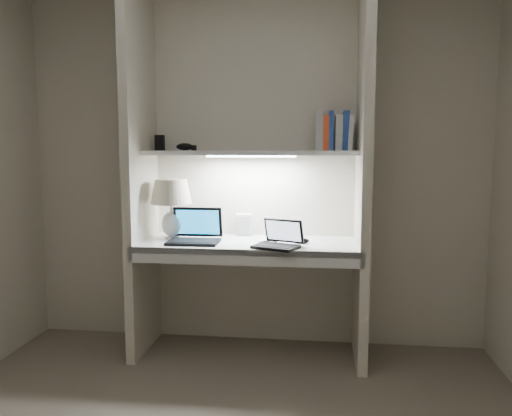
# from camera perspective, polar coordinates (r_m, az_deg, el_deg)

# --- Properties ---
(back_wall) EXTENTS (3.20, 0.01, 2.50)m
(back_wall) POSITION_cam_1_polar(r_m,az_deg,el_deg) (3.51, -0.22, 4.70)
(back_wall) COLOR beige
(back_wall) RESTS_ON floor
(alcove_panel_left) EXTENTS (0.06, 0.55, 2.50)m
(alcove_panel_left) POSITION_cam_1_polar(r_m,az_deg,el_deg) (3.42, -13.08, 4.48)
(alcove_panel_left) COLOR beige
(alcove_panel_left) RESTS_ON floor
(alcove_panel_right) EXTENTS (0.06, 0.55, 2.50)m
(alcove_panel_right) POSITION_cam_1_polar(r_m,az_deg,el_deg) (3.23, 12.18, 4.38)
(alcove_panel_right) COLOR beige
(alcove_panel_right) RESTS_ON floor
(desk) EXTENTS (1.40, 0.55, 0.04)m
(desk) POSITION_cam_1_polar(r_m,az_deg,el_deg) (3.30, -0.81, -4.18)
(desk) COLOR white
(desk) RESTS_ON alcove_panel_left
(desk_apron) EXTENTS (1.46, 0.03, 0.10)m
(desk_apron) POSITION_cam_1_polar(r_m,az_deg,el_deg) (3.05, -1.46, -5.64)
(desk_apron) COLOR silver
(desk_apron) RESTS_ON desk
(shelf) EXTENTS (1.40, 0.36, 0.03)m
(shelf) POSITION_cam_1_polar(r_m,az_deg,el_deg) (3.33, -0.60, 6.32)
(shelf) COLOR silver
(shelf) RESTS_ON back_wall
(strip_light) EXTENTS (0.60, 0.04, 0.02)m
(strip_light) POSITION_cam_1_polar(r_m,az_deg,el_deg) (3.33, -0.60, 5.94)
(strip_light) COLOR white
(strip_light) RESTS_ON shelf
(table_lamp) EXTENTS (0.28, 0.28, 0.40)m
(table_lamp) POSITION_cam_1_polar(r_m,az_deg,el_deg) (3.41, -9.67, 1.05)
(table_lamp) COLOR white
(table_lamp) RESTS_ON desk
(laptop_main) EXTENTS (0.33, 0.29, 0.22)m
(laptop_main) POSITION_cam_1_polar(r_m,az_deg,el_deg) (3.29, -6.96, -2.99)
(laptop_main) COLOR black
(laptop_main) RESTS_ON desk
(laptop_netbook) EXTENTS (0.33, 0.31, 0.17)m
(laptop_netbook) POSITION_cam_1_polar(r_m,az_deg,el_deg) (3.10, 2.60, -3.77)
(laptop_netbook) COLOR black
(laptop_netbook) RESTS_ON desk
(speaker) EXTENTS (0.12, 0.10, 0.15)m
(speaker) POSITION_cam_1_polar(r_m,az_deg,el_deg) (3.51, -1.39, -1.92)
(speaker) COLOR silver
(speaker) RESTS_ON desk
(mouse) EXTENTS (0.11, 0.07, 0.04)m
(mouse) POSITION_cam_1_polar(r_m,az_deg,el_deg) (3.24, 5.25, -3.74)
(mouse) COLOR black
(mouse) RESTS_ON desk
(cable_coil) EXTENTS (0.13, 0.13, 0.01)m
(cable_coil) POSITION_cam_1_polar(r_m,az_deg,el_deg) (3.24, 1.59, -3.91)
(cable_coil) COLOR black
(cable_coil) RESTS_ON desk
(sticky_note) EXTENTS (0.08, 0.08, 0.00)m
(sticky_note) POSITION_cam_1_polar(r_m,az_deg,el_deg) (3.29, -8.92, -3.92)
(sticky_note) COLOR gold
(sticky_note) RESTS_ON desk
(book_row) EXTENTS (0.24, 0.17, 0.26)m
(book_row) POSITION_cam_1_polar(r_m,az_deg,el_deg) (3.35, 8.89, 8.56)
(book_row) COLOR beige
(book_row) RESTS_ON shelf
(shelf_box) EXTENTS (0.07, 0.05, 0.11)m
(shelf_box) POSITION_cam_1_polar(r_m,az_deg,el_deg) (3.53, -10.94, 7.33)
(shelf_box) COLOR black
(shelf_box) RESTS_ON shelf
(shelf_gadget) EXTENTS (0.12, 0.10, 0.05)m
(shelf_gadget) POSITION_cam_1_polar(r_m,az_deg,el_deg) (3.45, -8.14, 6.95)
(shelf_gadget) COLOR black
(shelf_gadget) RESTS_ON shelf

